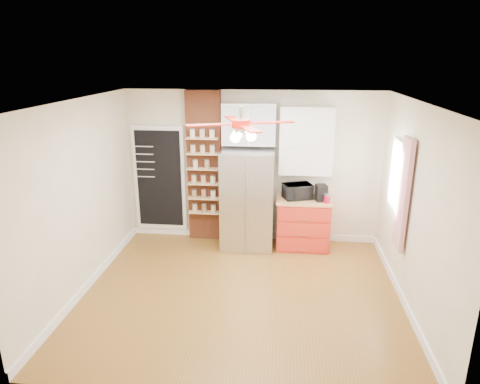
# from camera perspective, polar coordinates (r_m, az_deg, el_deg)

# --- Properties ---
(floor) EXTENTS (4.50, 4.50, 0.00)m
(floor) POSITION_cam_1_polar(r_m,az_deg,el_deg) (6.29, 0.13, -13.34)
(floor) COLOR brown
(floor) RESTS_ON ground
(ceiling) EXTENTS (4.50, 4.50, 0.00)m
(ceiling) POSITION_cam_1_polar(r_m,az_deg,el_deg) (5.42, 0.15, 11.94)
(ceiling) COLOR white
(ceiling) RESTS_ON wall_back
(wall_back) EXTENTS (4.50, 0.02, 2.70)m
(wall_back) POSITION_cam_1_polar(r_m,az_deg,el_deg) (7.62, 1.66, 3.31)
(wall_back) COLOR beige
(wall_back) RESTS_ON floor
(wall_front) EXTENTS (4.50, 0.02, 2.70)m
(wall_front) POSITION_cam_1_polar(r_m,az_deg,el_deg) (3.90, -2.88, -11.40)
(wall_front) COLOR beige
(wall_front) RESTS_ON floor
(wall_left) EXTENTS (0.02, 4.00, 2.70)m
(wall_left) POSITION_cam_1_polar(r_m,az_deg,el_deg) (6.34, -20.54, -0.86)
(wall_left) COLOR beige
(wall_left) RESTS_ON floor
(wall_right) EXTENTS (0.02, 4.00, 2.70)m
(wall_right) POSITION_cam_1_polar(r_m,az_deg,el_deg) (5.94, 22.30, -2.28)
(wall_right) COLOR beige
(wall_right) RESTS_ON floor
(chalkboard) EXTENTS (0.95, 0.05, 1.95)m
(chalkboard) POSITION_cam_1_polar(r_m,az_deg,el_deg) (7.96, -10.68, 1.75)
(chalkboard) COLOR white
(chalkboard) RESTS_ON wall_back
(brick_pillar) EXTENTS (0.60, 0.16, 2.70)m
(brick_pillar) POSITION_cam_1_polar(r_m,az_deg,el_deg) (7.65, -4.75, 3.31)
(brick_pillar) COLOR brown
(brick_pillar) RESTS_ON floor
(fridge) EXTENTS (0.90, 0.70, 1.75)m
(fridge) POSITION_cam_1_polar(r_m,az_deg,el_deg) (7.41, 1.03, -0.95)
(fridge) COLOR silver
(fridge) RESTS_ON floor
(upper_glass_cabinet) EXTENTS (0.90, 0.35, 0.70)m
(upper_glass_cabinet) POSITION_cam_1_polar(r_m,az_deg,el_deg) (7.30, 1.22, 9.07)
(upper_glass_cabinet) COLOR white
(upper_glass_cabinet) RESTS_ON wall_back
(red_cabinet) EXTENTS (0.94, 0.64, 0.90)m
(red_cabinet) POSITION_cam_1_polar(r_m,az_deg,el_deg) (7.59, 8.38, -4.09)
(red_cabinet) COLOR red
(red_cabinet) RESTS_ON floor
(upper_shelf_unit) EXTENTS (0.90, 0.30, 1.15)m
(upper_shelf_unit) POSITION_cam_1_polar(r_m,az_deg,el_deg) (7.35, 8.83, 6.76)
(upper_shelf_unit) COLOR white
(upper_shelf_unit) RESTS_ON wall_back
(window) EXTENTS (0.04, 0.75, 1.05)m
(window) POSITION_cam_1_polar(r_m,az_deg,el_deg) (6.71, 20.30, 1.94)
(window) COLOR white
(window) RESTS_ON wall_right
(curtain) EXTENTS (0.06, 0.40, 1.55)m
(curtain) POSITION_cam_1_polar(r_m,az_deg,el_deg) (6.21, 20.94, -0.30)
(curtain) COLOR #B11728
(curtain) RESTS_ON wall_right
(ceiling_fan) EXTENTS (1.40, 1.40, 0.44)m
(ceiling_fan) POSITION_cam_1_polar(r_m,az_deg,el_deg) (5.45, 0.15, 9.05)
(ceiling_fan) COLOR silver
(ceiling_fan) RESTS_ON ceiling
(toaster_oven) EXTENTS (0.55, 0.46, 0.26)m
(toaster_oven) POSITION_cam_1_polar(r_m,az_deg,el_deg) (7.38, 7.67, 0.09)
(toaster_oven) COLOR black
(toaster_oven) RESTS_ON red_cabinet
(coffee_maker) EXTENTS (0.22, 0.23, 0.28)m
(coffee_maker) POSITION_cam_1_polar(r_m,az_deg,el_deg) (7.33, 10.76, -0.11)
(coffee_maker) COLOR black
(coffee_maker) RESTS_ON red_cabinet
(canister_left) EXTENTS (0.12, 0.12, 0.14)m
(canister_left) POSITION_cam_1_polar(r_m,az_deg,el_deg) (7.27, 11.50, -0.91)
(canister_left) COLOR #A5092B
(canister_left) RESTS_ON red_cabinet
(canister_right) EXTENTS (0.11, 0.11, 0.13)m
(canister_right) POSITION_cam_1_polar(r_m,az_deg,el_deg) (7.51, 11.35, -0.32)
(canister_right) COLOR #A21B09
(canister_right) RESTS_ON red_cabinet
(pantry_jar_oats) EXTENTS (0.11, 0.11, 0.14)m
(pantry_jar_oats) POSITION_cam_1_polar(r_m,az_deg,el_deg) (7.50, -5.97, 3.72)
(pantry_jar_oats) COLOR #C0AE92
(pantry_jar_oats) RESTS_ON brick_pillar
(pantry_jar_beans) EXTENTS (0.12, 0.12, 0.14)m
(pantry_jar_beans) POSITION_cam_1_polar(r_m,az_deg,el_deg) (7.48, -4.42, 3.71)
(pantry_jar_beans) COLOR #93704B
(pantry_jar_beans) RESTS_ON brick_pillar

